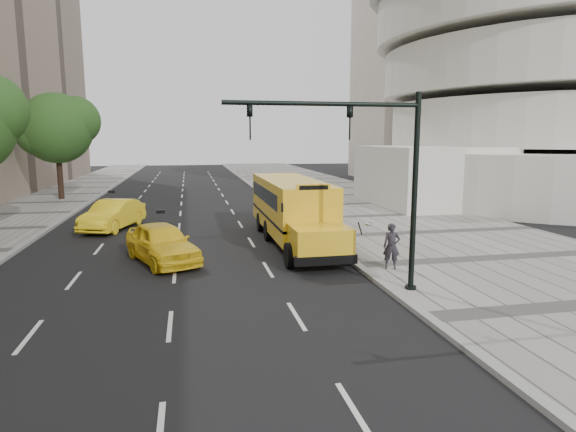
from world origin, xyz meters
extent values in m
plane|color=black|center=(0.00, 0.00, 0.00)|extent=(140.00, 140.00, 0.00)
cube|color=gray|center=(12.00, 0.00, 0.07)|extent=(12.00, 140.00, 0.15)
cube|color=gray|center=(6.00, 0.00, 0.07)|extent=(0.30, 140.00, 0.15)
cube|color=gray|center=(-8.00, 0.00, 0.07)|extent=(0.30, 140.00, 0.15)
cylinder|color=white|center=(30.00, 14.00, 2.00)|extent=(32.00, 32.00, 4.00)
cylinder|color=white|center=(30.00, 14.00, 6.10)|extent=(26.00, 26.00, 3.60)
cylinder|color=white|center=(30.00, 14.00, 10.30)|extent=(27.60, 27.60, 3.60)
cylinder|color=white|center=(30.00, 14.00, 14.50)|extent=(29.20, 29.20, 3.60)
cube|color=beige|center=(28.00, 34.00, 17.50)|extent=(14.00, 12.00, 35.00)
cube|color=white|center=(17.00, 10.00, 2.20)|extent=(8.00, 10.00, 4.40)
cylinder|color=black|center=(-10.50, 18.80, 2.57)|extent=(0.44, 0.44, 5.14)
sphere|color=#1F4216|center=(-10.50, 18.80, 5.78)|extent=(5.54, 5.54, 5.54)
sphere|color=#1F4216|center=(-9.12, 19.10, 6.38)|extent=(3.88, 3.88, 3.88)
sphere|color=#1F4216|center=(-11.61, 18.40, 5.38)|extent=(3.60, 3.60, 3.60)
cube|color=yellow|center=(4.50, 0.28, 1.77)|extent=(2.50, 9.00, 2.45)
cube|color=yellow|center=(4.50, -5.22, 1.10)|extent=(2.20, 2.00, 1.10)
cube|color=black|center=(4.50, -6.10, 0.55)|extent=(2.38, 0.25, 0.35)
cube|color=black|center=(4.50, 0.28, 1.25)|extent=(2.52, 9.00, 0.12)
cube|color=black|center=(4.50, -4.16, 2.25)|extent=(2.05, 0.10, 0.90)
cube|color=black|center=(4.50, 0.78, 2.25)|extent=(2.52, 7.50, 0.70)
cube|color=yellow|center=(4.50, -4.17, 3.05)|extent=(1.40, 0.12, 0.28)
ellipsoid|color=silver|center=(6.02, -6.62, 1.90)|extent=(0.32, 0.32, 0.14)
cylinder|color=black|center=(5.78, -6.40, 1.70)|extent=(0.36, 0.47, 0.58)
cylinder|color=black|center=(3.37, -4.92, 0.50)|extent=(0.30, 1.00, 1.00)
cylinder|color=black|center=(5.63, -4.92, 0.50)|extent=(0.30, 1.00, 1.00)
cylinder|color=black|center=(3.37, 0.28, 0.50)|extent=(0.30, 1.00, 1.00)
cylinder|color=black|center=(5.63, 0.28, 0.50)|extent=(0.30, 1.00, 1.00)
cylinder|color=black|center=(3.37, 2.78, 0.50)|extent=(0.30, 1.00, 1.00)
cylinder|color=black|center=(5.63, 2.78, 0.50)|extent=(0.30, 1.00, 1.00)
imported|color=yellow|center=(-1.52, -3.02, 0.81)|extent=(3.57, 5.11, 1.62)
imported|color=yellow|center=(-4.55, 4.93, 0.81)|extent=(3.20, 5.22, 1.62)
imported|color=#28242A|center=(6.98, -6.32, 1.01)|extent=(0.73, 0.60, 1.72)
cylinder|color=black|center=(6.60, -8.75, 3.20)|extent=(0.18, 0.18, 6.40)
cylinder|color=black|center=(6.60, -8.75, 0.12)|extent=(0.36, 0.36, 0.25)
cylinder|color=black|center=(3.60, -8.75, 6.00)|extent=(6.00, 0.14, 0.14)
imported|color=black|center=(4.40, -8.75, 5.45)|extent=(0.16, 0.20, 1.00)
imported|color=black|center=(1.40, -8.75, 5.45)|extent=(0.16, 0.20, 1.00)
camera|label=1|loc=(-0.37, -22.72, 5.00)|focal=30.00mm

